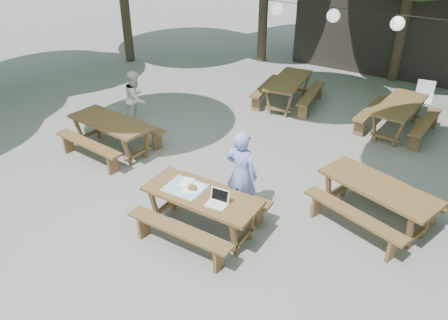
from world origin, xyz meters
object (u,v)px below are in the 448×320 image
at_px(second_person, 136,99).
at_px(woman, 241,174).
at_px(picnic_table_nw, 112,135).
at_px(plastic_chair, 421,106).
at_px(main_picnic_table, 202,212).

bearing_deg(second_person, woman, -138.39).
xyz_separation_m(picnic_table_nw, second_person, (-0.45, 1.34, 0.32)).
xyz_separation_m(picnic_table_nw, woman, (3.62, -0.46, 0.43)).
height_order(picnic_table_nw, plastic_chair, plastic_chair).
bearing_deg(picnic_table_nw, plastic_chair, 51.31).
relative_size(picnic_table_nw, plastic_chair, 2.29).
bearing_deg(plastic_chair, main_picnic_table, -112.69).
relative_size(woman, plastic_chair, 1.82).
distance_m(main_picnic_table, second_person, 4.59).
height_order(main_picnic_table, woman, woman).
relative_size(main_picnic_table, picnic_table_nw, 0.97).
height_order(main_picnic_table, second_person, second_person).
distance_m(woman, second_person, 4.45).
height_order(main_picnic_table, plastic_chair, plastic_chair).
relative_size(main_picnic_table, woman, 1.22).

